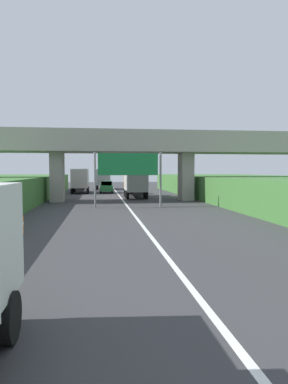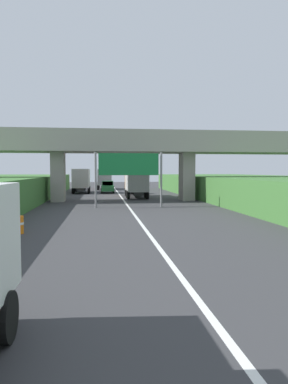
% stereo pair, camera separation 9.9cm
% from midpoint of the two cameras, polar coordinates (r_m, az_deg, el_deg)
% --- Properties ---
extents(lane_centre_stripe, '(0.20, 101.80, 0.01)m').
position_cam_midpoint_polar(lane_centre_stripe, '(28.89, -2.54, -2.78)').
color(lane_centre_stripe, white).
rests_on(lane_centre_stripe, ground).
extents(overpass_bridge, '(40.00, 4.80, 7.29)m').
position_cam_midpoint_polar(overpass_bridge, '(36.49, -3.58, 7.08)').
color(overpass_bridge, '#9E998E').
rests_on(overpass_bridge, ground).
extents(overhead_highway_sign, '(5.88, 0.18, 4.79)m').
position_cam_midpoint_polar(overhead_highway_sign, '(29.85, -2.74, 4.11)').
color(overhead_highway_sign, slate).
rests_on(overhead_highway_sign, ground).
extents(speed_limit_sign, '(0.60, 0.08, 2.23)m').
position_cam_midpoint_polar(speed_limit_sign, '(20.22, -21.66, -1.55)').
color(speed_limit_sign, slate).
rests_on(speed_limit_sign, ground).
extents(truck_red, '(2.44, 7.30, 3.44)m').
position_cam_midpoint_polar(truck_red, '(59.29, -6.83, 2.31)').
color(truck_red, black).
rests_on(truck_red, ground).
extents(truck_orange, '(2.44, 7.30, 3.44)m').
position_cam_midpoint_polar(truck_orange, '(40.83, -1.58, 1.79)').
color(truck_orange, black).
rests_on(truck_orange, ground).
extents(truck_black, '(2.44, 7.30, 3.44)m').
position_cam_midpoint_polar(truck_black, '(50.33, -10.52, 2.06)').
color(truck_black, black).
rests_on(truck_black, ground).
extents(car_green, '(1.86, 4.10, 1.72)m').
position_cam_midpoint_polar(car_green, '(49.68, -6.29, 0.84)').
color(car_green, '#236B38').
rests_on(car_green, ground).
extents(car_silver, '(1.86, 4.10, 1.72)m').
position_cam_midpoint_polar(car_silver, '(47.87, -2.17, 0.76)').
color(car_silver, '#B2B5B7').
rests_on(car_silver, ground).
extents(construction_barrel_3, '(0.57, 0.57, 0.90)m').
position_cam_midpoint_polar(construction_barrel_3, '(18.58, -20.31, -5.11)').
color(construction_barrel_3, orange).
rests_on(construction_barrel_3, ground).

